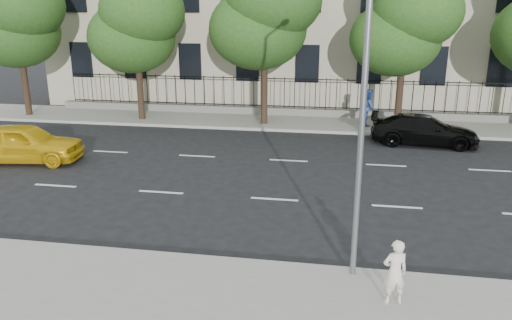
{
  "coord_description": "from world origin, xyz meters",
  "views": [
    {
      "loc": [
        2.0,
        -13.03,
        6.16
      ],
      "look_at": [
        -0.72,
        3.0,
        1.19
      ],
      "focal_mm": 35.0,
      "sensor_mm": 36.0,
      "label": 1
    }
  ],
  "objects": [
    {
      "name": "street_light",
      "position": [
        2.5,
        -1.77,
        5.15
      ],
      "size": [
        0.25,
        3.32,
        8.05
      ],
      "color": "slate",
      "rests_on": "near_sidewalk"
    },
    {
      "name": "tree_d",
      "position": [
        5.04,
        13.36,
        5.84
      ],
      "size": [
        5.34,
        4.94,
        8.84
      ],
      "color": "#382619",
      "rests_on": "far_sidewalk"
    },
    {
      "name": "tree_a",
      "position": [
        -15.96,
        13.36,
        6.13
      ],
      "size": [
        5.71,
        5.31,
        9.39
      ],
      "color": "#382619",
      "rests_on": "far_sidewalk"
    },
    {
      "name": "pedestrian_far",
      "position": [
        3.5,
        13.62,
        1.12
      ],
      "size": [
        0.86,
        1.04,
        1.94
      ],
      "primitive_type": "imported",
      "rotation": [
        0.0,
        0.0,
        1.72
      ],
      "color": "#27438D",
      "rests_on": "far_sidewalk"
    },
    {
      "name": "woman_near",
      "position": [
        3.31,
        -3.4,
        0.88
      ],
      "size": [
        0.61,
        0.49,
        1.46
      ],
      "primitive_type": "imported",
      "rotation": [
        0.0,
        0.0,
        3.43
      ],
      "color": "white",
      "rests_on": "near_sidewalk"
    },
    {
      "name": "black_sedan",
      "position": [
        5.95,
        10.62,
        0.71
      ],
      "size": [
        5.04,
        2.4,
        1.42
      ],
      "primitive_type": "imported",
      "rotation": [
        0.0,
        0.0,
        1.48
      ],
      "color": "black",
      "rests_on": "ground"
    },
    {
      "name": "yellow_taxi",
      "position": [
        -10.83,
        5.01,
        0.81
      ],
      "size": [
        4.98,
        2.53,
        1.62
      ],
      "primitive_type": "imported",
      "rotation": [
        0.0,
        0.0,
        1.7
      ],
      "color": "gold",
      "rests_on": "ground"
    },
    {
      "name": "tree_b",
      "position": [
        -8.96,
        13.36,
        5.84
      ],
      "size": [
        5.53,
        5.12,
        8.97
      ],
      "color": "#382619",
      "rests_on": "far_sidewalk"
    },
    {
      "name": "far_sidewalk",
      "position": [
        0.0,
        14.0,
        0.07
      ],
      "size": [
        60.0,
        4.0,
        0.15
      ],
      "primitive_type": "cube",
      "color": "gray",
      "rests_on": "ground"
    },
    {
      "name": "tree_c",
      "position": [
        -1.96,
        13.36,
        6.41
      ],
      "size": [
        5.89,
        5.5,
        9.8
      ],
      "color": "#382619",
      "rests_on": "far_sidewalk"
    },
    {
      "name": "lane_markings",
      "position": [
        0.0,
        4.75,
        0.01
      ],
      "size": [
        49.6,
        4.62,
        0.01
      ],
      "primitive_type": null,
      "color": "silver",
      "rests_on": "ground"
    },
    {
      "name": "near_sidewalk",
      "position": [
        0.0,
        -4.0,
        0.07
      ],
      "size": [
        60.0,
        4.0,
        0.15
      ],
      "primitive_type": "cube",
      "color": "gray",
      "rests_on": "ground"
    },
    {
      "name": "iron_fence",
      "position": [
        0.0,
        15.7,
        0.65
      ],
      "size": [
        30.0,
        0.5,
        2.2
      ],
      "color": "slate",
      "rests_on": "far_sidewalk"
    },
    {
      "name": "ground",
      "position": [
        0.0,
        0.0,
        0.0
      ],
      "size": [
        120.0,
        120.0,
        0.0
      ],
      "primitive_type": "plane",
      "color": "black",
      "rests_on": "ground"
    }
  ]
}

